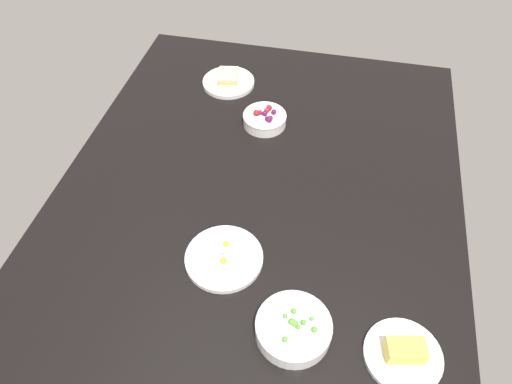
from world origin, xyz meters
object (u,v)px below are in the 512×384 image
(bowl_berries, at_px, (265,119))
(bowl_peas, at_px, (294,328))
(plate_eggs, at_px, (224,257))
(plate_sandwich, at_px, (228,81))
(plate_cheese, at_px, (404,354))

(bowl_berries, bearing_deg, bowl_peas, -163.33)
(bowl_peas, relative_size, bowl_berries, 1.22)
(bowl_berries, distance_m, plate_eggs, 0.54)
(bowl_peas, xyz_separation_m, plate_sandwich, (0.89, 0.38, -0.01))
(plate_eggs, bearing_deg, bowl_berries, 0.72)
(bowl_peas, distance_m, plate_sandwich, 0.97)
(bowl_berries, distance_m, plate_sandwich, 0.26)
(bowl_peas, xyz_separation_m, bowl_berries, (0.70, 0.21, -0.00))
(bowl_peas, xyz_separation_m, plate_eggs, (0.16, 0.20, -0.01))
(bowl_peas, distance_m, plate_eggs, 0.26)
(plate_cheese, bearing_deg, bowl_berries, 32.81)
(bowl_berries, bearing_deg, plate_sandwich, 42.29)
(bowl_berries, xyz_separation_m, plate_sandwich, (0.19, 0.17, -0.01))
(plate_sandwich, relative_size, plate_eggs, 0.93)
(plate_sandwich, bearing_deg, bowl_peas, -156.78)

